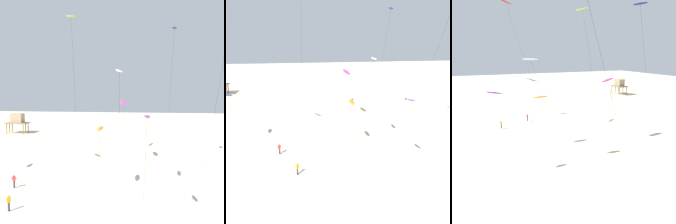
# 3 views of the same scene
# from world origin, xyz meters

# --- Properties ---
(kite_orange) EXTENTS (0.72, 3.24, 7.74)m
(kite_orange) POSITION_xyz_m (1.86, 10.26, 7.49)
(kite_orange) COLOR orange
(kite_orange) RESTS_ON ground
(kite_navy) EXTENTS (1.17, 6.80, 21.68)m
(kite_navy) POSITION_xyz_m (11.11, 22.22, 21.02)
(kite_navy) COLOR navy
(kite_navy) RESTS_ON ground
(kite_white) EXTENTS (1.02, 6.48, 14.07)m
(kite_white) POSITION_xyz_m (4.28, 8.20, 13.71)
(kite_white) COLOR white
(kite_white) RESTS_ON ground
(kite_lime) EXTENTS (1.38, 6.90, 23.99)m
(kite_lime) POSITION_xyz_m (-4.72, 21.55, 23.18)
(kite_lime) COLOR #8CD833
(kite_lime) RESTS_ON ground
(kite_magenta) EXTENTS (1.52, 5.73, 10.48)m
(kite_magenta) POSITION_xyz_m (3.31, 22.87, 9.98)
(kite_magenta) COLOR #D8339E
(kite_magenta) RESTS_ON ground
(kite_purple) EXTENTS (0.66, 4.36, 9.99)m
(kite_purple) POSITION_xyz_m (7.22, 2.35, 9.54)
(kite_purple) COLOR purple
(kite_purple) RESTS_ON ground
(kite_flyer_nearest) EXTENTS (0.64, 0.62, 1.67)m
(kite_flyer_nearest) POSITION_xyz_m (-8.83, 10.20, 0.89)
(kite_flyer_nearest) COLOR #33333D
(kite_flyer_nearest) RESTS_ON ground
(kite_flyer_middle) EXTENTS (0.73, 0.73, 1.67)m
(kite_flyer_middle) POSITION_xyz_m (-6.19, 4.12, 0.89)
(kite_flyer_middle) COLOR #33333D
(kite_flyer_middle) RESTS_ON ground
(stilt_house) EXTENTS (6.02, 3.93, 5.63)m
(stilt_house) POSITION_xyz_m (-29.19, 50.80, 3.91)
(stilt_house) COLOR #846647
(stilt_house) RESTS_ON ground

